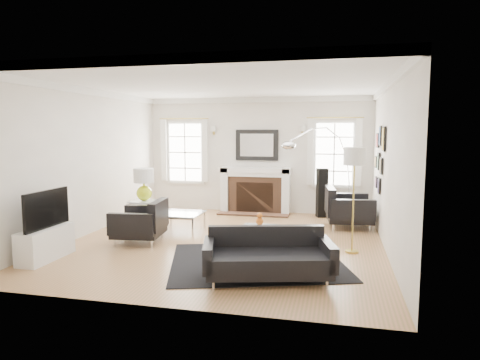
% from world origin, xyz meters
% --- Properties ---
extents(floor, '(6.00, 6.00, 0.00)m').
position_xyz_m(floor, '(0.00, 0.00, 0.00)').
color(floor, olive).
rests_on(floor, ground).
extents(back_wall, '(5.50, 0.04, 2.80)m').
position_xyz_m(back_wall, '(0.00, 3.00, 1.40)').
color(back_wall, beige).
rests_on(back_wall, floor).
extents(front_wall, '(5.50, 0.04, 2.80)m').
position_xyz_m(front_wall, '(0.00, -3.00, 1.40)').
color(front_wall, beige).
rests_on(front_wall, floor).
extents(left_wall, '(0.04, 6.00, 2.80)m').
position_xyz_m(left_wall, '(-2.75, 0.00, 1.40)').
color(left_wall, beige).
rests_on(left_wall, floor).
extents(right_wall, '(0.04, 6.00, 2.80)m').
position_xyz_m(right_wall, '(2.75, 0.00, 1.40)').
color(right_wall, beige).
rests_on(right_wall, floor).
extents(ceiling, '(5.50, 6.00, 0.02)m').
position_xyz_m(ceiling, '(0.00, 0.00, 2.80)').
color(ceiling, white).
rests_on(ceiling, back_wall).
extents(crown_molding, '(5.50, 6.00, 0.12)m').
position_xyz_m(crown_molding, '(0.00, 0.00, 2.74)').
color(crown_molding, white).
rests_on(crown_molding, back_wall).
extents(fireplace, '(1.70, 0.69, 1.11)m').
position_xyz_m(fireplace, '(0.00, 2.79, 0.54)').
color(fireplace, white).
rests_on(fireplace, floor).
extents(mantel_mirror, '(1.05, 0.07, 0.75)m').
position_xyz_m(mantel_mirror, '(0.00, 2.95, 1.65)').
color(mantel_mirror, black).
rests_on(mantel_mirror, back_wall).
extents(window_left, '(1.24, 0.15, 1.62)m').
position_xyz_m(window_left, '(-1.85, 2.95, 1.46)').
color(window_left, white).
rests_on(window_left, back_wall).
extents(window_right, '(1.24, 0.15, 1.62)m').
position_xyz_m(window_right, '(1.85, 2.95, 1.46)').
color(window_right, white).
rests_on(window_right, back_wall).
extents(gallery_wall, '(0.04, 1.73, 1.29)m').
position_xyz_m(gallery_wall, '(2.72, 1.30, 1.53)').
color(gallery_wall, black).
rests_on(gallery_wall, right_wall).
extents(tv_unit, '(0.35, 1.00, 1.09)m').
position_xyz_m(tv_unit, '(-2.44, -1.70, 0.33)').
color(tv_unit, white).
rests_on(tv_unit, floor).
extents(area_rug, '(3.09, 2.81, 0.01)m').
position_xyz_m(area_rug, '(0.76, -1.08, 0.01)').
color(area_rug, black).
rests_on(area_rug, floor).
extents(sofa, '(1.84, 1.18, 0.56)m').
position_xyz_m(sofa, '(1.05, -1.81, 0.30)').
color(sofa, black).
rests_on(sofa, floor).
extents(armchair_left, '(0.94, 1.02, 0.63)m').
position_xyz_m(armchair_left, '(-1.45, -0.39, 0.35)').
color(armchair_left, black).
rests_on(armchair_left, floor).
extents(armchair_right, '(1.02, 1.11, 0.69)m').
position_xyz_m(armchair_right, '(2.13, 1.65, 0.38)').
color(armchair_right, black).
rests_on(armchair_right, floor).
extents(coffee_table, '(0.82, 0.82, 0.36)m').
position_xyz_m(coffee_table, '(-1.09, 0.60, 0.33)').
color(coffee_table, silver).
rests_on(coffee_table, floor).
extents(side_table_left, '(0.52, 0.52, 0.58)m').
position_xyz_m(side_table_left, '(-1.89, 0.62, 0.47)').
color(side_table_left, silver).
rests_on(side_table_left, floor).
extents(nesting_table, '(0.52, 0.44, 0.58)m').
position_xyz_m(nesting_table, '(0.83, -1.20, 0.46)').
color(nesting_table, silver).
rests_on(nesting_table, floor).
extents(gourd_lamp, '(0.41, 0.41, 0.66)m').
position_xyz_m(gourd_lamp, '(-1.89, 0.62, 0.96)').
color(gourd_lamp, '#CBDF1B').
rests_on(gourd_lamp, side_table_left).
extents(orange_vase, '(0.12, 0.12, 0.19)m').
position_xyz_m(orange_vase, '(0.83, -1.20, 0.68)').
color(orange_vase, '#D2631A').
rests_on(orange_vase, nesting_table).
extents(arc_floor_lamp, '(1.52, 1.40, 2.15)m').
position_xyz_m(arc_floor_lamp, '(1.57, 1.96, 1.16)').
color(arc_floor_lamp, silver).
rests_on(arc_floor_lamp, floor).
extents(stick_floor_lamp, '(0.35, 0.35, 1.73)m').
position_xyz_m(stick_floor_lamp, '(2.20, -0.23, 1.50)').
color(stick_floor_lamp, gold).
rests_on(stick_floor_lamp, floor).
extents(speaker_tower, '(0.29, 0.29, 1.14)m').
position_xyz_m(speaker_tower, '(1.60, 2.65, 0.57)').
color(speaker_tower, black).
rests_on(speaker_tower, floor).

